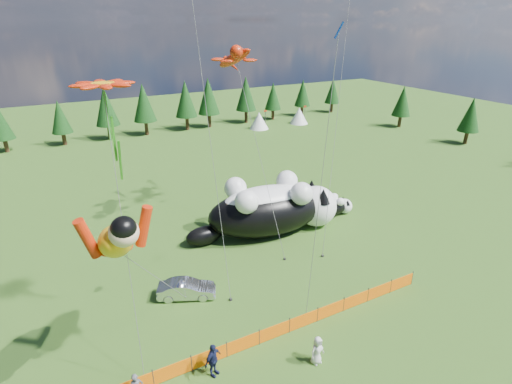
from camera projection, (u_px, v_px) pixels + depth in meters
ground at (251, 308)px, 25.50m from camera, size 160.00×160.00×0.00m
safety_fence at (275, 332)px, 22.87m from camera, size 22.06×0.06×1.10m
tree_line at (116, 113)px, 60.46m from camera, size 90.00×4.00×8.00m
festival_tents at (197, 128)px, 62.14m from camera, size 50.00×3.20×2.80m
cat_large at (273, 208)px, 33.75m from camera, size 13.50×6.06×4.88m
cat_small at (330, 207)px, 37.21m from camera, size 5.28×2.36×1.91m
car at (187, 289)px, 26.27m from camera, size 4.00×2.73×1.25m
spectator_c at (213, 360)px, 20.33m from camera, size 1.30×1.06×1.97m
spectator_e at (317, 350)px, 21.12m from camera, size 0.89×0.64×1.69m
superhero_kite at (116, 241)px, 18.18m from camera, size 7.04×6.86×10.86m
gecko_kite at (234, 59)px, 32.42m from camera, size 4.10×12.56×16.55m
flower_kite at (103, 89)px, 17.21m from camera, size 3.68×4.91×14.59m
diamond_kite_a at (192, 2)px, 22.04m from camera, size 0.91×4.38×19.91m
diamond_kite_b at (348, 13)px, 31.19m from camera, size 6.35×6.77×20.55m
diamond_kite_c at (337, 44)px, 19.38m from camera, size 2.05×1.46×17.30m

